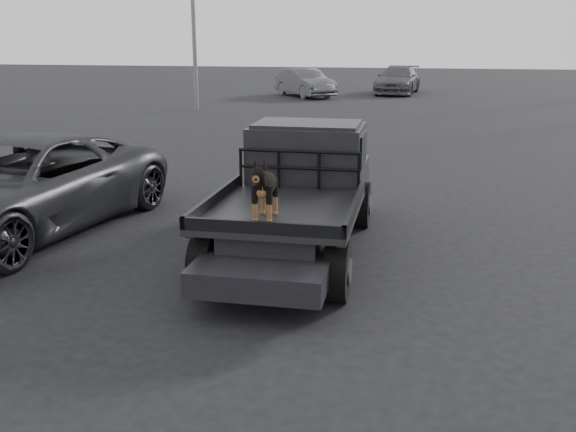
% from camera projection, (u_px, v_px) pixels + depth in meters
% --- Properties ---
extents(ground, '(120.00, 120.00, 0.00)m').
position_uv_depth(ground, '(212.00, 289.00, 8.12)').
color(ground, black).
rests_on(ground, ground).
extents(flatbed_ute, '(2.00, 5.40, 0.92)m').
position_uv_depth(flatbed_ute, '(296.00, 222.00, 9.40)').
color(flatbed_ute, black).
rests_on(flatbed_ute, ground).
extents(ute_cab, '(1.72, 1.30, 0.88)m').
position_uv_depth(ute_cab, '(307.00, 150.00, 10.06)').
color(ute_cab, black).
rests_on(ute_cab, flatbed_ute).
extents(headache_rack, '(1.80, 0.08, 0.55)m').
position_uv_depth(headache_rack, '(299.00, 170.00, 9.39)').
color(headache_rack, black).
rests_on(headache_rack, flatbed_ute).
extents(dog, '(0.32, 0.60, 0.74)m').
position_uv_depth(dog, '(265.00, 189.00, 7.82)').
color(dog, black).
rests_on(dog, flatbed_ute).
extents(parked_suv, '(3.33, 5.82, 1.53)m').
position_uv_depth(parked_suv, '(20.00, 186.00, 10.28)').
color(parked_suv, '#2B2B2F').
rests_on(parked_suv, ground).
extents(distant_car_a, '(3.89, 4.44, 1.45)m').
position_uv_depth(distant_car_a, '(305.00, 83.00, 33.74)').
color(distant_car_a, '#48494D').
rests_on(distant_car_a, ground).
extents(distant_car_b, '(2.61, 5.29, 1.48)m').
position_uv_depth(distant_car_b, '(398.00, 80.00, 35.60)').
color(distant_car_b, '#4C4C52').
rests_on(distant_car_b, ground).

